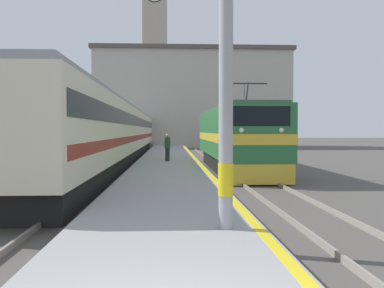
% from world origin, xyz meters
% --- Properties ---
extents(ground_plane, '(200.00, 200.00, 0.00)m').
position_xyz_m(ground_plane, '(0.00, 30.00, 0.00)').
color(ground_plane, '#514C47').
extents(platform, '(3.72, 140.00, 0.45)m').
position_xyz_m(platform, '(0.00, 25.00, 0.22)').
color(platform, '#999999').
rests_on(platform, ground).
extents(rail_track_near, '(2.83, 140.00, 0.16)m').
position_xyz_m(rail_track_near, '(3.71, 25.00, 0.03)').
color(rail_track_near, '#514C47').
rests_on(rail_track_near, ground).
extents(rail_track_far, '(2.84, 140.00, 0.16)m').
position_xyz_m(rail_track_far, '(-3.60, 25.00, 0.03)').
color(rail_track_far, '#514C47').
rests_on(rail_track_far, ground).
extents(locomotive_train, '(2.92, 14.83, 4.52)m').
position_xyz_m(locomotive_train, '(3.71, 21.14, 1.82)').
color(locomotive_train, black).
rests_on(locomotive_train, ground).
extents(passenger_train, '(2.92, 46.63, 3.92)m').
position_xyz_m(passenger_train, '(-3.60, 28.96, 2.11)').
color(passenger_train, black).
rests_on(passenger_train, ground).
extents(catenary_mast, '(2.90, 0.28, 7.77)m').
position_xyz_m(catenary_mast, '(1.21, 4.41, 4.33)').
color(catenary_mast, '#9E9EA3').
rests_on(catenary_mast, platform).
extents(person_on_platform, '(0.34, 0.34, 1.60)m').
position_xyz_m(person_on_platform, '(-0.05, 22.66, 1.28)').
color(person_on_platform, '#23232D').
rests_on(person_on_platform, platform).
extents(clock_tower, '(4.72, 4.72, 29.30)m').
position_xyz_m(clock_tower, '(-2.19, 67.29, 15.47)').
color(clock_tower, '#ADA393').
rests_on(clock_tower, ground).
extents(station_building, '(25.64, 10.53, 12.88)m').
position_xyz_m(station_building, '(3.05, 56.89, 6.46)').
color(station_building, '#B7B2A3').
rests_on(station_building, ground).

